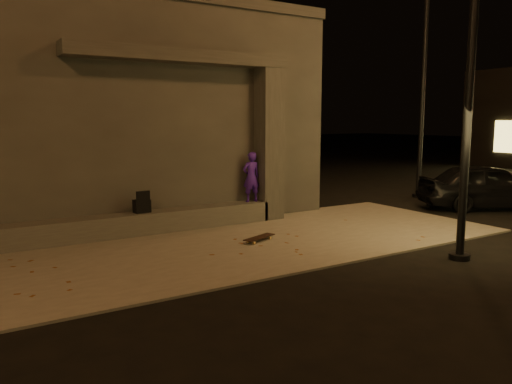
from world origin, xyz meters
TOP-DOWN VIEW (x-y plane):
  - ground at (0.00, 0.00)m, footprint 120.00×120.00m
  - sidewalk at (0.00, 2.00)m, footprint 11.00×4.40m
  - building at (-1.00, 6.49)m, footprint 9.00×5.10m
  - ledge at (-1.50, 3.75)m, footprint 6.00×0.55m
  - column at (1.70, 3.75)m, footprint 0.55×0.55m
  - canopy at (-0.50, 3.80)m, footprint 5.00×0.70m
  - skateboarder at (1.20, 3.75)m, footprint 0.45×0.31m
  - backpack at (-1.51, 3.75)m, footprint 0.35×0.24m
  - skateboard at (0.24, 1.85)m, footprint 0.82×0.47m
  - street_lamp_0 at (2.62, -0.99)m, footprint 0.36×0.36m
  - street_lamp_2 at (7.69, 4.24)m, footprint 0.36×0.36m
  - car_a at (7.66, 1.82)m, footprint 3.92×3.07m

SIDE VIEW (x-z plane):
  - ground at x=0.00m, z-range 0.00..0.00m
  - sidewalk at x=0.00m, z-range 0.00..0.04m
  - skateboard at x=0.24m, z-range 0.07..0.16m
  - ledge at x=-1.50m, z-range 0.04..0.49m
  - car_a at x=7.66m, z-range 0.00..1.25m
  - backpack at x=-1.51m, z-range 0.42..0.89m
  - skateboarder at x=1.20m, z-range 0.49..1.69m
  - column at x=1.70m, z-range 0.04..3.64m
  - building at x=-1.00m, z-range -0.01..5.22m
  - canopy at x=-0.50m, z-range 3.64..3.92m
  - street_lamp_0 at x=2.62m, z-range 0.48..7.65m
  - street_lamp_2 at x=7.69m, z-range 0.49..8.14m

